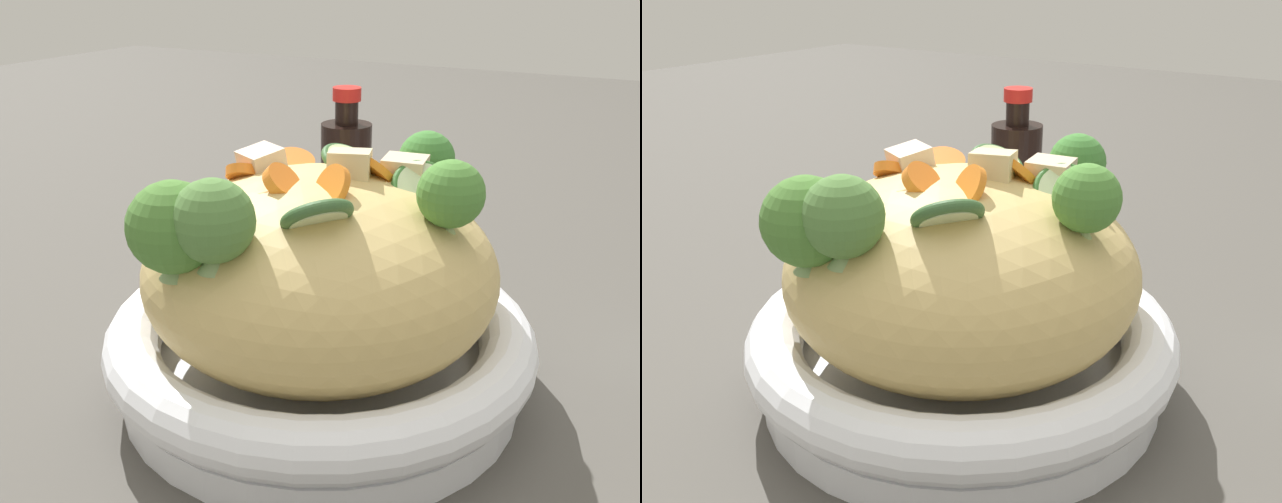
# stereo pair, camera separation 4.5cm
# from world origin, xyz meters

# --- Properties ---
(ground_plane) EXTENTS (3.00, 3.00, 0.00)m
(ground_plane) POSITION_xyz_m (0.00, 0.00, 0.00)
(ground_plane) COLOR #4C4843
(serving_bowl) EXTENTS (0.28, 0.28, 0.06)m
(serving_bowl) POSITION_xyz_m (0.00, 0.00, 0.03)
(serving_bowl) COLOR white
(serving_bowl) RESTS_ON ground_plane
(noodle_heap) EXTENTS (0.23, 0.23, 0.13)m
(noodle_heap) POSITION_xyz_m (-0.00, 0.00, 0.09)
(noodle_heap) COLOR tan
(noodle_heap) RESTS_ON serving_bowl
(broccoli_florets) EXTENTS (0.23, 0.19, 0.06)m
(broccoli_florets) POSITION_xyz_m (-0.05, -0.00, 0.14)
(broccoli_florets) COLOR #98B573
(broccoli_florets) RESTS_ON serving_bowl
(carrot_coins) EXTENTS (0.11, 0.12, 0.04)m
(carrot_coins) POSITION_xyz_m (0.01, 0.00, 0.15)
(carrot_coins) COLOR orange
(carrot_coins) RESTS_ON serving_bowl
(zucchini_slices) EXTENTS (0.20, 0.14, 0.05)m
(zucchini_slices) POSITION_xyz_m (0.03, -0.01, 0.14)
(zucchini_slices) COLOR beige
(zucchini_slices) RESTS_ON serving_bowl
(chicken_chunks) EXTENTS (0.06, 0.12, 0.03)m
(chicken_chunks) POSITION_xyz_m (0.02, -0.00, 0.15)
(chicken_chunks) COLOR beige
(chicken_chunks) RESTS_ON serving_bowl
(soy_sauce_bottle) EXTENTS (0.05, 0.05, 0.16)m
(soy_sauce_bottle) POSITION_xyz_m (0.24, 0.10, 0.07)
(soy_sauce_bottle) COLOR black
(soy_sauce_bottle) RESTS_ON ground_plane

